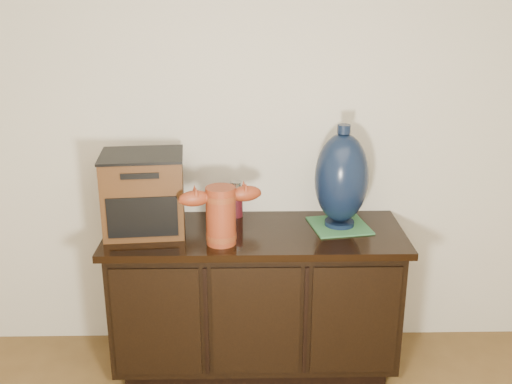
{
  "coord_description": "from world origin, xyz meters",
  "views": [
    {
      "loc": [
        -0.04,
        -0.48,
        1.9
      ],
      "look_at": [
        0.0,
        2.18,
        0.98
      ],
      "focal_mm": 42.0,
      "sensor_mm": 36.0,
      "label": 1
    }
  ],
  "objects_px": {
    "terracotta_vessel": "(221,212)",
    "sideboard": "(255,298)",
    "tv_radio": "(144,193)",
    "spray_can": "(236,199)",
    "lamp_base": "(341,179)"
  },
  "relations": [
    {
      "from": "terracotta_vessel",
      "to": "tv_radio",
      "type": "distance_m",
      "value": 0.41
    },
    {
      "from": "sideboard",
      "to": "tv_radio",
      "type": "relative_size",
      "value": 3.53
    },
    {
      "from": "terracotta_vessel",
      "to": "tv_radio",
      "type": "bearing_deg",
      "value": 141.78
    },
    {
      "from": "terracotta_vessel",
      "to": "lamp_base",
      "type": "bearing_deg",
      "value": 3.55
    },
    {
      "from": "terracotta_vessel",
      "to": "spray_can",
      "type": "relative_size",
      "value": 2.05
    },
    {
      "from": "lamp_base",
      "to": "spray_can",
      "type": "distance_m",
      "value": 0.56
    },
    {
      "from": "tv_radio",
      "to": "lamp_base",
      "type": "height_order",
      "value": "lamp_base"
    },
    {
      "from": "sideboard",
      "to": "spray_can",
      "type": "distance_m",
      "value": 0.51
    },
    {
      "from": "lamp_base",
      "to": "tv_radio",
      "type": "bearing_deg",
      "value": -177.8
    },
    {
      "from": "spray_can",
      "to": "terracotta_vessel",
      "type": "bearing_deg",
      "value": -100.89
    },
    {
      "from": "terracotta_vessel",
      "to": "sideboard",
      "type": "bearing_deg",
      "value": 26.0
    },
    {
      "from": "terracotta_vessel",
      "to": "spray_can",
      "type": "xyz_separation_m",
      "value": [
        0.07,
        0.34,
        -0.06
      ]
    },
    {
      "from": "terracotta_vessel",
      "to": "tv_radio",
      "type": "relative_size",
      "value": 0.94
    },
    {
      "from": "tv_radio",
      "to": "lamp_base",
      "type": "relative_size",
      "value": 0.81
    },
    {
      "from": "tv_radio",
      "to": "spray_can",
      "type": "bearing_deg",
      "value": 17.33
    }
  ]
}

